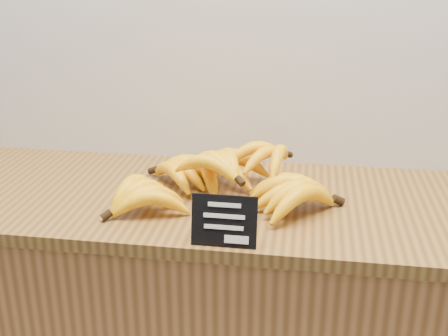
% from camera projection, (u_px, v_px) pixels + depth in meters
% --- Properties ---
extents(counter_top, '(1.53, 0.54, 0.03)m').
position_uv_depth(counter_top, '(227.00, 201.00, 1.36)').
color(counter_top, brown).
rests_on(counter_top, counter).
extents(chalkboard_sign, '(0.13, 0.03, 0.10)m').
position_uv_depth(chalkboard_sign, '(224.00, 221.00, 1.11)').
color(chalkboard_sign, black).
rests_on(chalkboard_sign, counter_top).
extents(banana_pile, '(0.55, 0.39, 0.12)m').
position_uv_depth(banana_pile, '(226.00, 178.00, 1.34)').
color(banana_pile, '#FFBB0A').
rests_on(banana_pile, counter_top).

